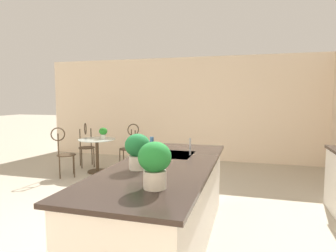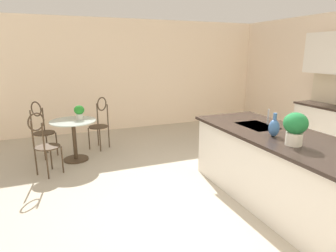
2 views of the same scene
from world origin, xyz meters
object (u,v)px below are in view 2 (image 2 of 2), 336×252
object	(u,v)px
chair_near_window	(100,121)
potted_plant_counter_near	(295,127)
vase_on_counter	(274,128)
bistro_table	(74,137)
potted_plant_on_table	(79,111)
chair_by_island	(44,141)
chair_toward_desk	(41,127)

from	to	relation	value
chair_near_window	potted_plant_counter_near	world-z (taller)	potted_plant_counter_near
vase_on_counter	potted_plant_counter_near	bearing A→B (deg)	-5.14
bistro_table	potted_plant_on_table	bearing A→B (deg)	117.46
chair_near_window	vase_on_counter	distance (m)	3.54
chair_near_window	vase_on_counter	bearing A→B (deg)	27.43
chair_near_window	potted_plant_on_table	bearing A→B (deg)	-41.64
potted_plant_counter_near	vase_on_counter	xyz separation A→B (m)	(-0.35, 0.03, -0.10)
potted_plant_on_table	vase_on_counter	world-z (taller)	vase_on_counter
bistro_table	potted_plant_counter_near	xyz separation A→B (m)	(2.92, 2.13, 0.68)
bistro_table	chair_by_island	bearing A→B (deg)	-42.49
vase_on_counter	chair_near_window	bearing A→B (deg)	-152.57
bistro_table	vase_on_counter	distance (m)	3.41
chair_by_island	chair_toward_desk	size ratio (longest dim) A/B	1.00
chair_toward_desk	potted_plant_on_table	bearing A→B (deg)	60.27
potted_plant_counter_near	vase_on_counter	distance (m)	0.37
bistro_table	potted_plant_counter_near	world-z (taller)	potted_plant_counter_near
potted_plant_counter_near	potted_plant_on_table	bearing A→B (deg)	-146.15
potted_plant_on_table	potted_plant_counter_near	bearing A→B (deg)	33.85
chair_near_window	chair_toward_desk	distance (m)	1.09
chair_near_window	potted_plant_on_table	size ratio (longest dim) A/B	4.12
chair_near_window	chair_toward_desk	xyz separation A→B (m)	(0.09, -1.08, 0.00)
chair_toward_desk	chair_near_window	bearing A→B (deg)	94.99
chair_by_island	chair_near_window	bearing A→B (deg)	136.01
chair_near_window	chair_by_island	bearing A→B (deg)	-43.99
chair_toward_desk	vase_on_counter	distance (m)	4.07
chair_by_island	potted_plant_on_table	xyz separation A→B (m)	(-0.59, 0.61, 0.31)
chair_by_island	vase_on_counter	size ratio (longest dim) A/B	3.62
potted_plant_on_table	potted_plant_counter_near	xyz separation A→B (m)	(2.99, 2.00, 0.24)
bistro_table	potted_plant_on_table	distance (m)	0.46
bistro_table	vase_on_counter	world-z (taller)	vase_on_counter
chair_by_island	chair_toward_desk	distance (m)	0.97
potted_plant_on_table	vase_on_counter	bearing A→B (deg)	37.66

